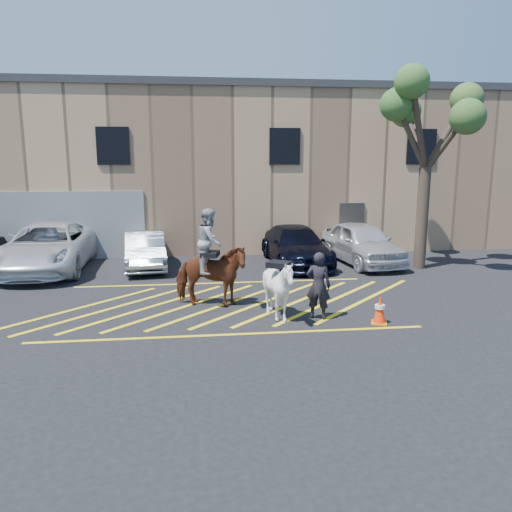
{
  "coord_description": "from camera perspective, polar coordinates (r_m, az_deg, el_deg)",
  "views": [
    {
      "loc": [
        -0.77,
        -14.06,
        4.15
      ],
      "look_at": [
        0.97,
        0.2,
        1.3
      ],
      "focal_mm": 35.0,
      "sensor_mm": 36.0,
      "label": 1
    }
  ],
  "objects": [
    {
      "name": "car_blue_suv",
      "position": [
        19.66,
        4.57,
        1.18
      ],
      "size": [
        2.35,
        5.17,
        1.47
      ],
      "primitive_type": "imported",
      "rotation": [
        0.0,
        0.0,
        0.06
      ],
      "color": "black",
      "rests_on": "ground"
    },
    {
      "name": "mounted_bay",
      "position": [
        13.99,
        -5.25,
        -1.33
      ],
      "size": [
        2.27,
        1.44,
        2.78
      ],
      "color": "maroon",
      "rests_on": "ground"
    },
    {
      "name": "saddled_white",
      "position": [
        12.89,
        2.63,
        -3.72
      ],
      "size": [
        1.91,
        1.97,
        1.64
      ],
      "color": "silver",
      "rests_on": "ground"
    },
    {
      "name": "warehouse",
      "position": [
        26.07,
        -5.36,
        10.07
      ],
      "size": [
        32.42,
        10.2,
        7.3
      ],
      "color": "tan",
      "rests_on": "ground"
    },
    {
      "name": "tree",
      "position": [
        19.68,
        19.11,
        15.12
      ],
      "size": [
        3.99,
        4.37,
        7.31
      ],
      "color": "#46392A",
      "rests_on": "ground"
    },
    {
      "name": "car_white_pickup",
      "position": [
        20.1,
        -22.7,
        0.93
      ],
      "size": [
        2.99,
        6.28,
        1.73
      ],
      "primitive_type": "imported",
      "rotation": [
        0.0,
        0.0,
        0.02
      ],
      "color": "silver",
      "rests_on": "ground"
    },
    {
      "name": "car_silver_sedan",
      "position": [
        19.44,
        -12.56,
        0.67
      ],
      "size": [
        1.92,
        4.28,
        1.36
      ],
      "primitive_type": "imported",
      "rotation": [
        0.0,
        0.0,
        0.12
      ],
      "color": "#959BA2",
      "rests_on": "ground"
    },
    {
      "name": "car_white_suv",
      "position": [
        20.22,
        11.99,
        1.48
      ],
      "size": [
        2.53,
        5.0,
        1.63
      ],
      "primitive_type": "imported",
      "rotation": [
        0.0,
        0.0,
        0.13
      ],
      "color": "silver",
      "rests_on": "ground"
    },
    {
      "name": "hatching_zone",
      "position": [
        14.39,
        -3.61,
        -5.54
      ],
      "size": [
        12.6,
        5.12,
        0.01
      ],
      "color": "yellow",
      "rests_on": "ground"
    },
    {
      "name": "traffic_cone",
      "position": [
        13.07,
        13.96,
        -5.96
      ],
      "size": [
        0.49,
        0.49,
        0.73
      ],
      "color": "orange",
      "rests_on": "ground"
    },
    {
      "name": "handler",
      "position": [
        13.02,
        7.14,
        -3.38
      ],
      "size": [
        0.77,
        0.67,
        1.77
      ],
      "primitive_type": "imported",
      "rotation": [
        0.0,
        0.0,
        2.67
      ],
      "color": "black",
      "rests_on": "ground"
    },
    {
      "name": "ground",
      "position": [
        14.68,
        -3.67,
        -5.22
      ],
      "size": [
        90.0,
        90.0,
        0.0
      ],
      "primitive_type": "plane",
      "color": "black",
      "rests_on": "ground"
    }
  ]
}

